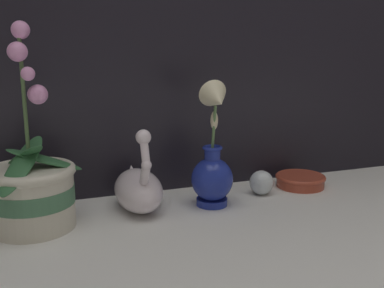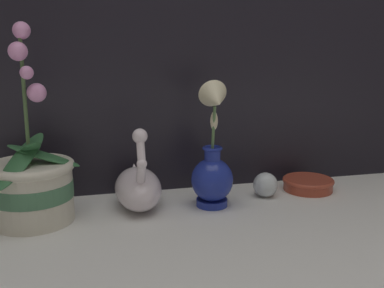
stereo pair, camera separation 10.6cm
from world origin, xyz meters
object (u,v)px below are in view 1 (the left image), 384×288
Objects in this scene: swan_figurine at (138,188)px; amber_dish at (300,180)px; orchid_potted_plant at (32,188)px; glass_sphere at (261,182)px; blue_vase at (213,166)px.

amber_dish is at bearing 2.92° from swan_figurine.
orchid_potted_plant is at bearing -172.68° from swan_figurine.
amber_dish is at bearing 4.41° from orchid_potted_plant.
amber_dish is (0.69, 0.05, -0.07)m from orchid_potted_plant.
glass_sphere is at bearing 0.20° from swan_figurine.
orchid_potted_plant is 2.09× the size of swan_figurine.
orchid_potted_plant is 0.56m from glass_sphere.
glass_sphere is 0.46× the size of amber_dish.
orchid_potted_plant reaches higher than swan_figurine.
orchid_potted_plant reaches higher than glass_sphere.
blue_vase is (0.41, -0.00, 0.01)m from orchid_potted_plant.
blue_vase is at bearing -166.73° from glass_sphere.
blue_vase is 0.30m from amber_dish.
swan_figurine is 0.67× the size of blue_vase.
amber_dish is (0.28, 0.06, -0.08)m from blue_vase.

